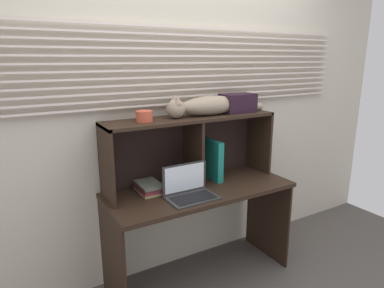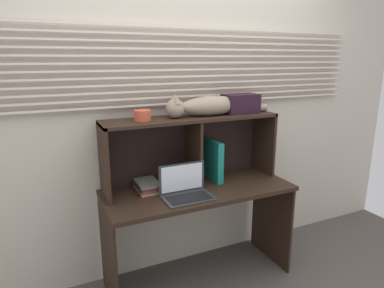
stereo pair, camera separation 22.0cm
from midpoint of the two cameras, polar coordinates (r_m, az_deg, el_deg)
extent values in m
cube|color=beige|center=(2.54, -4.76, 5.72)|extent=(4.40, 0.04, 2.50)
cube|color=silver|center=(2.48, -4.29, 6.97)|extent=(3.08, 0.02, 0.01)
cube|color=silver|center=(2.48, -4.31, 8.07)|extent=(3.08, 0.02, 0.01)
cube|color=silver|center=(2.47, -4.33, 9.17)|extent=(3.08, 0.02, 0.01)
cube|color=silver|center=(2.47, -4.35, 10.28)|extent=(3.08, 0.02, 0.01)
cube|color=silver|center=(2.47, -4.37, 11.39)|extent=(3.08, 0.02, 0.01)
cube|color=silver|center=(2.46, -4.39, 12.50)|extent=(3.08, 0.02, 0.01)
cube|color=silver|center=(2.46, -4.41, 13.62)|extent=(3.08, 0.02, 0.01)
cube|color=silver|center=(2.46, -4.44, 14.73)|extent=(3.08, 0.02, 0.01)
cube|color=silver|center=(2.46, -4.46, 15.85)|extent=(3.08, 0.02, 0.01)
cube|color=silver|center=(2.47, -4.48, 16.96)|extent=(3.08, 0.02, 0.01)
cube|color=silver|center=(2.47, -4.50, 18.07)|extent=(3.08, 0.02, 0.01)
cube|color=silver|center=(2.47, -4.53, 19.18)|extent=(3.08, 0.02, 0.01)
cube|color=black|center=(2.41, -1.22, -7.89)|extent=(1.34, 0.55, 0.03)
cube|color=black|center=(2.37, -16.13, -18.93)|extent=(0.02, 0.50, 0.70)
cube|color=black|center=(2.91, 10.55, -11.94)|extent=(0.02, 0.50, 0.70)
cube|color=black|center=(2.37, -2.67, 4.38)|extent=(1.28, 0.29, 0.02)
cube|color=black|center=(2.21, -17.23, -3.34)|extent=(0.02, 0.29, 0.50)
cube|color=black|center=(2.76, 9.06, 0.61)|extent=(0.02, 0.29, 0.50)
cube|color=black|center=(2.43, -2.38, -1.39)|extent=(0.02, 0.28, 0.48)
cube|color=black|center=(2.54, -4.11, -0.43)|extent=(1.28, 0.01, 0.50)
ellipsoid|color=gray|center=(2.43, 0.56, 6.57)|extent=(0.49, 0.16, 0.14)
sphere|color=gray|center=(2.30, -5.55, 5.96)|extent=(0.13, 0.13, 0.13)
cone|color=gray|center=(2.26, -5.24, 7.49)|extent=(0.06, 0.06, 0.06)
cone|color=gray|center=(2.32, -5.93, 7.65)|extent=(0.06, 0.06, 0.06)
cylinder|color=gray|center=(2.63, 6.99, 6.14)|extent=(0.27, 0.06, 0.06)
cube|color=#2E2E2E|center=(2.23, -2.79, -9.22)|extent=(0.33, 0.22, 0.01)
cube|color=#2E2E2E|center=(2.28, -4.05, -5.83)|extent=(0.33, 0.01, 0.20)
cube|color=white|center=(2.27, -4.00, -5.86)|extent=(0.30, 0.00, 0.18)
cube|color=black|center=(2.22, -2.66, -9.17)|extent=(0.28, 0.15, 0.00)
cube|color=#187B6F|center=(2.53, 1.00, -2.73)|extent=(0.05, 0.23, 0.31)
cube|color=tan|center=(2.37, -10.03, -7.83)|extent=(0.15, 0.22, 0.02)
cube|color=brown|center=(2.36, -10.10, -7.53)|extent=(0.15, 0.22, 0.01)
cube|color=brown|center=(2.36, -9.87, -7.08)|extent=(0.15, 0.22, 0.02)
cube|color=#565D4F|center=(2.34, -10.06, -6.79)|extent=(0.15, 0.22, 0.02)
cylinder|color=#C54F35|center=(2.22, -11.00, 4.66)|extent=(0.11, 0.11, 0.07)
cube|color=black|center=(2.56, 5.33, 6.95)|extent=(0.26, 0.16, 0.14)
camera|label=1|loc=(0.11, -92.62, -0.67)|focal=31.29mm
camera|label=2|loc=(0.11, 87.38, 0.67)|focal=31.29mm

